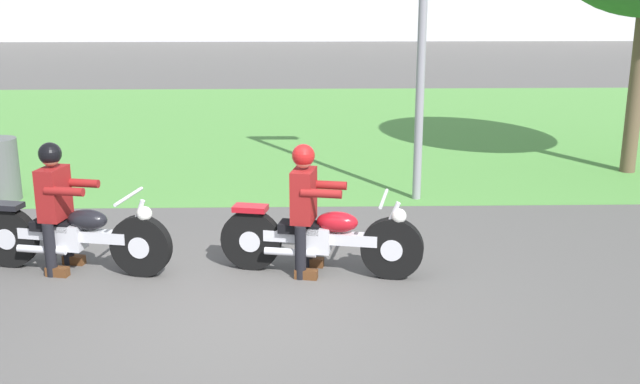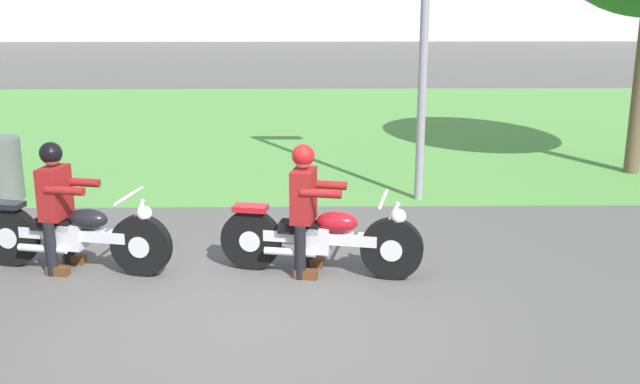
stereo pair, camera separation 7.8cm
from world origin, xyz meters
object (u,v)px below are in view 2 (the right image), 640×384
at_px(trash_can, 2,169).
at_px(motorcycle_lead, 321,238).
at_px(rider_lead, 305,199).
at_px(rider_follow, 57,196).
at_px(motorcycle_follow, 74,235).

bearing_deg(trash_can, motorcycle_lead, -33.35).
xyz_separation_m(motorcycle_lead, rider_lead, (-0.16, 0.04, 0.42)).
distance_m(rider_lead, rider_follow, 2.65).
xyz_separation_m(rider_lead, motorcycle_follow, (-2.48, 0.10, -0.42)).
bearing_deg(trash_can, motorcycle_follow, -56.66).
xyz_separation_m(motorcycle_follow, rider_follow, (-0.16, 0.04, 0.42)).
height_order(rider_lead, rider_follow, rider_follow).
height_order(motorcycle_lead, rider_lead, rider_lead).
bearing_deg(trash_can, rider_lead, -34.00).
distance_m(motorcycle_lead, trash_can, 5.39).
height_order(motorcycle_follow, rider_follow, rider_follow).
relative_size(motorcycle_lead, rider_lead, 1.53).
bearing_deg(rider_lead, motorcycle_lead, -0.81).
bearing_deg(motorcycle_follow, rider_follow, 179.20).
bearing_deg(motorcycle_follow, rider_lead, 9.50).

